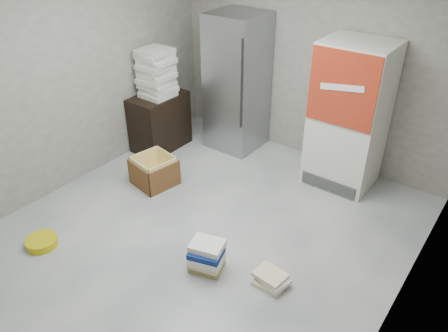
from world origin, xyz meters
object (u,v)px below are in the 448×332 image
steel_fridge (237,83)px  coke_cooler (349,116)px  phonebook_stack_main (207,257)px  cardboard_box (154,173)px  wood_shelf (160,122)px

steel_fridge → coke_cooler: steel_fridge is taller
phonebook_stack_main → cardboard_box: (-1.49, 0.80, -0.00)m
coke_cooler → wood_shelf: bearing=-163.7°
steel_fridge → cardboard_box: size_ratio=3.44×
coke_cooler → phonebook_stack_main: 2.44m
wood_shelf → steel_fridge: bearing=41.3°
wood_shelf → phonebook_stack_main: size_ratio=2.01×
steel_fridge → wood_shelf: 1.23m
coke_cooler → phonebook_stack_main: coke_cooler is taller
coke_cooler → cardboard_box: (-1.86, -1.50, -0.75)m
wood_shelf → cardboard_box: bearing=-51.2°
coke_cooler → steel_fridge: bearing=179.8°
steel_fridge → wood_shelf: steel_fridge is taller
steel_fridge → coke_cooler: size_ratio=1.06×
cardboard_box → phonebook_stack_main: bearing=-17.6°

